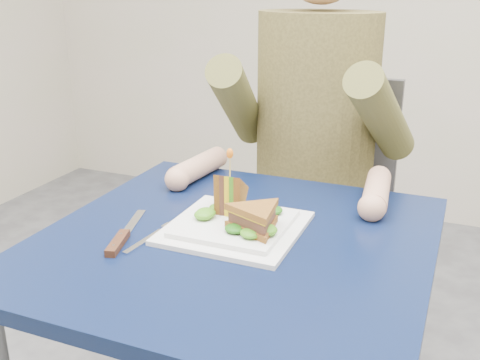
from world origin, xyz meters
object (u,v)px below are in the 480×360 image
at_px(chair, 319,205).
at_px(fork, 153,236).
at_px(sandwich_flat, 256,218).
at_px(knife, 121,239).
at_px(plate, 235,226).
at_px(table, 235,273).
at_px(diner, 315,93).
at_px(sandwich_upright, 230,196).

relative_size(chair, fork, 5.18).
relative_size(sandwich_flat, knife, 0.77).
bearing_deg(sandwich_flat, plate, 155.56).
distance_m(sandwich_flat, fork, 0.21).
height_order(chair, knife, chair).
bearing_deg(table, plate, 111.59).
height_order(diner, sandwich_flat, diner).
relative_size(table, knife, 3.46).
bearing_deg(sandwich_flat, knife, -155.53).
bearing_deg(chair, sandwich_upright, -94.00).
distance_m(chair, plate, 0.68).
xyz_separation_m(table, fork, (-0.15, -0.06, 0.08)).
distance_m(plate, fork, 0.17).
distance_m(diner, knife, 0.72).
bearing_deg(sandwich_upright, diner, 85.09).
height_order(fork, knife, knife).
height_order(chair, sandwich_upright, chair).
bearing_deg(table, knife, -152.14).
height_order(diner, sandwich_upright, diner).
bearing_deg(fork, knife, -137.37).
relative_size(sandwich_upright, knife, 0.57).
height_order(table, fork, fork).
bearing_deg(plate, fork, -146.44).
distance_m(sandwich_flat, sandwich_upright, 0.11).
distance_m(chair, fork, 0.78).
xyz_separation_m(chair, plate, (-0.01, -0.65, 0.20)).
xyz_separation_m(table, sandwich_flat, (0.04, 0.01, 0.12)).
height_order(chair, plate, chair).
relative_size(diner, fork, 4.15).
bearing_deg(fork, sandwich_flat, 18.98).
bearing_deg(sandwich_upright, fork, -128.22).
bearing_deg(chair, knife, -104.03).
bearing_deg(sandwich_flat, table, -173.07).
distance_m(chair, sandwich_flat, 0.71).
distance_m(plate, sandwich_flat, 0.07).
distance_m(table, chair, 0.69).
relative_size(plate, sandwich_flat, 1.56).
bearing_deg(table, diner, 90.00).
height_order(table, chair, chair).
xyz_separation_m(diner, knife, (-0.20, -0.67, -0.18)).
bearing_deg(sandwich_flat, fork, -161.02).
height_order(chair, sandwich_flat, chair).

